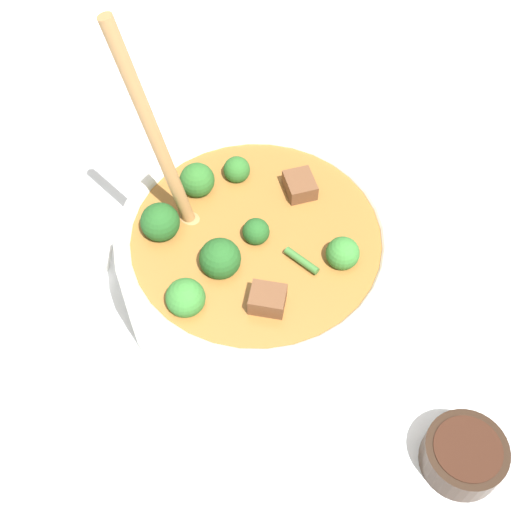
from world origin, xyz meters
TOP-DOWN VIEW (x-y plane):
  - ground_plane at (0.00, 0.00)m, footprint 4.00×4.00m
  - stew_bowl at (-0.00, -0.00)m, footprint 0.26×0.26m
  - condiment_bowl at (0.25, -0.06)m, footprint 0.07×0.07m
  - empty_plate at (-0.26, -0.09)m, footprint 0.24×0.24m

SIDE VIEW (x-z plane):
  - ground_plane at x=0.00m, z-range 0.00..0.00m
  - empty_plate at x=-0.26m, z-range 0.00..0.02m
  - condiment_bowl at x=0.25m, z-range 0.00..0.04m
  - stew_bowl at x=0.00m, z-range -0.10..0.22m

